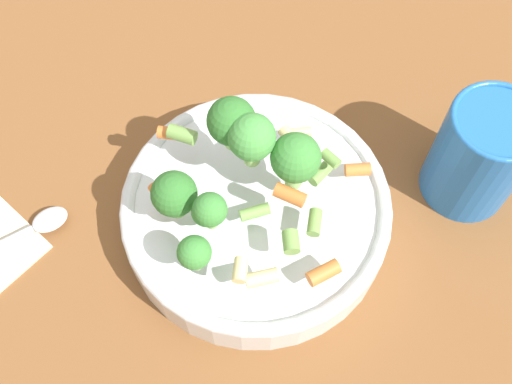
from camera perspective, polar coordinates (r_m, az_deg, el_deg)
The scene contains 5 objects.
ground_plane at distance 0.61m, azimuth 0.00°, elevation -2.93°, with size 3.00×3.00×0.00m, color brown.
bowl at distance 0.58m, azimuth 0.00°, elevation -1.80°, with size 0.26×0.26×0.05m.
pasta_salad at distance 0.52m, azimuth -1.48°, elevation 2.21°, with size 0.20×0.20×0.10m.
cup at distance 0.61m, azimuth 20.57°, elevation 3.40°, with size 0.09×0.09×0.12m.
spoon at distance 0.63m, azimuth -22.25°, elevation -4.12°, with size 0.03×0.18×0.01m.
Camera 1 is at (0.23, -0.13, 0.54)m, focal length 42.00 mm.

